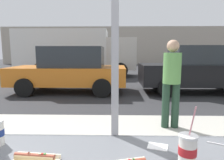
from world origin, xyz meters
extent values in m
plane|color=#2D2D30|center=(0.00, 8.00, 0.00)|extent=(60.00, 60.00, 0.00)
cube|color=#B2ADA3|center=(0.00, 1.60, 0.05)|extent=(16.00, 2.80, 0.11)
cube|color=#404245|center=(0.00, 0.03, 0.93)|extent=(2.14, 0.02, 0.02)
cube|color=#9E9EA3|center=(0.00, 0.08, 1.58)|extent=(0.05, 0.08, 1.28)
cube|color=#A89E8E|center=(0.00, 23.35, 2.26)|extent=(28.00, 1.20, 4.52)
cylinder|color=white|center=(0.37, -0.33, 1.02)|extent=(0.09, 0.09, 0.16)
cylinder|color=red|center=(0.37, -0.33, 1.03)|extent=(0.09, 0.09, 0.04)
cylinder|color=black|center=(0.37, -0.33, 1.09)|extent=(0.08, 0.08, 0.01)
cylinder|color=white|center=(0.37, -0.33, 1.10)|extent=(0.09, 0.09, 0.01)
cylinder|color=pink|center=(0.39, -0.34, 1.17)|extent=(0.02, 0.05, 0.20)
cube|color=beige|center=(-0.42, -0.27, 0.95)|extent=(0.25, 0.03, 0.03)
cylinder|color=#DBB77A|center=(-0.42, -0.31, 0.97)|extent=(0.22, 0.06, 0.04)
cylinder|color=#9E4733|center=(-0.42, -0.31, 0.98)|extent=(0.22, 0.05, 0.03)
cube|color=red|center=(-0.45, -0.31, 0.99)|extent=(0.02, 0.01, 0.01)
cube|color=beige|center=(-0.45, -0.31, 0.99)|extent=(0.01, 0.01, 0.01)
cube|color=red|center=(-0.38, -0.32, 0.99)|extent=(0.01, 0.01, 0.01)
cube|color=beige|center=(-0.39, -0.32, 0.99)|extent=(0.01, 0.01, 0.01)
cube|color=#337A2D|center=(-0.36, -0.32, 0.99)|extent=(0.01, 0.01, 0.01)
cube|color=#337A2D|center=(0.10, -0.36, 0.99)|extent=(0.01, 0.01, 0.01)
cube|color=red|center=(0.08, -0.37, 0.99)|extent=(0.01, 0.01, 0.01)
cube|color=beige|center=(0.09, -0.36, 0.99)|extent=(0.02, 0.02, 0.01)
cylinder|color=white|center=(0.68, -0.10, 0.94)|extent=(0.17, 0.09, 0.01)
cube|color=white|center=(0.27, -0.13, 0.94)|extent=(0.14, 0.12, 0.00)
cube|color=orange|center=(-1.79, 6.11, 0.64)|extent=(4.23, 1.83, 0.65)
cube|color=#282D33|center=(-1.60, 6.11, 1.34)|extent=(2.20, 1.61, 0.75)
cylinder|color=black|center=(-0.48, 7.02, 0.32)|extent=(0.64, 0.18, 0.64)
cylinder|color=black|center=(-0.48, 5.20, 0.32)|extent=(0.64, 0.18, 0.64)
cylinder|color=black|center=(-3.11, 7.02, 0.32)|extent=(0.64, 0.18, 0.64)
cylinder|color=black|center=(-3.11, 5.20, 0.32)|extent=(0.64, 0.18, 0.64)
cube|color=black|center=(3.04, 6.11, 0.69)|extent=(4.24, 1.72, 0.75)
cube|color=#282D33|center=(3.20, 6.11, 1.40)|extent=(2.21, 1.52, 0.68)
cylinder|color=black|center=(4.35, 6.97, 0.32)|extent=(0.64, 0.18, 0.64)
cylinder|color=black|center=(1.72, 6.97, 0.32)|extent=(0.64, 0.18, 0.64)
cylinder|color=black|center=(1.72, 5.25, 0.32)|extent=(0.64, 0.18, 0.64)
cube|color=silver|center=(-3.35, 11.16, 1.65)|extent=(5.52, 2.20, 2.39)
cube|color=beige|center=(0.22, 11.16, 1.40)|extent=(1.90, 2.10, 1.90)
cylinder|color=black|center=(0.22, 12.21, 0.45)|extent=(0.90, 0.24, 0.90)
cylinder|color=black|center=(0.22, 10.11, 0.45)|extent=(0.90, 0.24, 0.90)
cylinder|color=black|center=(-4.40, 12.26, 0.45)|extent=(0.90, 0.24, 0.90)
cylinder|color=black|center=(-4.40, 10.06, 0.45)|extent=(0.90, 0.24, 0.90)
cylinder|color=#233D2D|center=(0.93, 2.32, 0.53)|extent=(0.14, 0.14, 0.84)
cylinder|color=#233D2D|center=(1.11, 2.32, 0.53)|extent=(0.14, 0.14, 0.84)
cylinder|color=#5A944D|center=(1.02, 2.32, 1.23)|extent=(0.32, 0.32, 0.56)
sphere|color=tan|center=(1.02, 2.32, 1.63)|extent=(0.22, 0.22, 0.22)
camera|label=1|loc=(0.01, -1.28, 1.52)|focal=31.59mm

